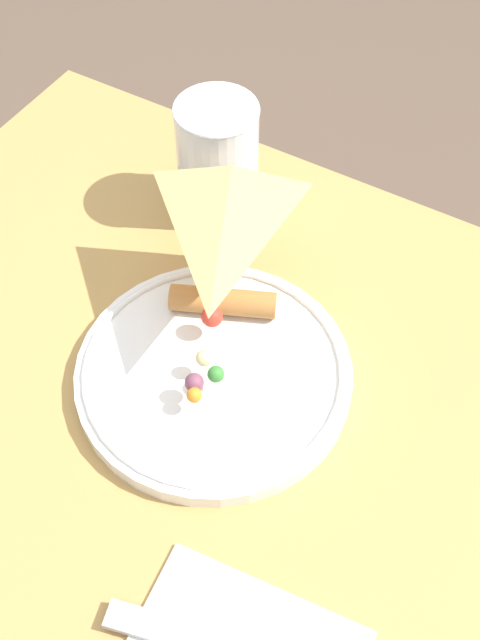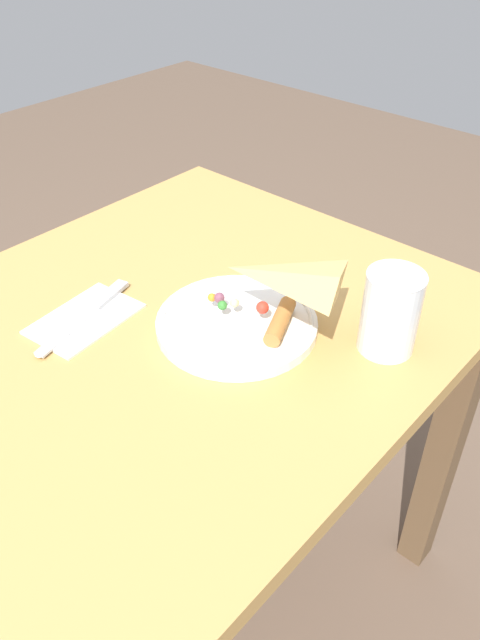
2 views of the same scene
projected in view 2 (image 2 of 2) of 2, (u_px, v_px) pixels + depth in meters
name	position (u px, v px, depth m)	size (l,w,h in m)	color
ground_plane	(171.00, 604.00, 1.32)	(6.00, 6.00, 0.00)	brown
dining_table	(144.00, 401.00, 0.96)	(1.01, 0.74, 0.71)	tan
plate_pizza	(237.00, 320.00, 0.91)	(0.24, 0.24, 0.05)	white
milk_glass	(390.00, 314.00, 0.85)	(0.08, 0.08, 0.12)	white
napkin_folded	(85.00, 319.00, 0.93)	(0.17, 0.12, 0.00)	white
butter_knife	(89.00, 312.00, 0.94)	(0.20, 0.07, 0.01)	#B2B2B7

